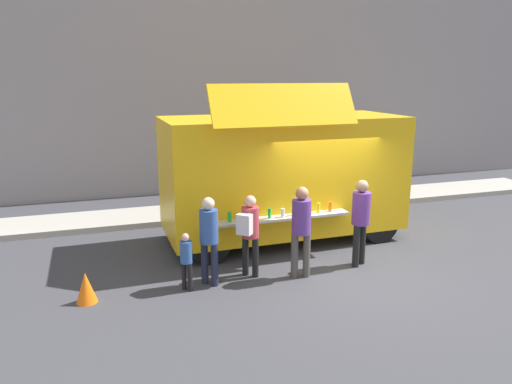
{
  "coord_description": "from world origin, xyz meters",
  "views": [
    {
      "loc": [
        -4.63,
        -8.28,
        3.85
      ],
      "look_at": [
        -1.38,
        1.67,
        1.3
      ],
      "focal_mm": 34.11,
      "sensor_mm": 36.0,
      "label": 1
    }
  ],
  "objects_px": {
    "trash_bin": "(370,186)",
    "customer_rear_waiting": "(209,233)",
    "customer_front_ordering": "(301,224)",
    "traffic_cone_orange": "(86,288)",
    "food_truck_main": "(284,174)",
    "child_near_queue": "(186,256)",
    "customer_extra_browsing": "(361,215)",
    "customer_mid_with_backpack": "(249,228)"
  },
  "relations": [
    {
      "from": "child_near_queue",
      "to": "trash_bin",
      "type": "bearing_deg",
      "value": -3.88
    },
    {
      "from": "trash_bin",
      "to": "customer_front_ordering",
      "type": "xyz_separation_m",
      "value": [
        -4.22,
        -4.53,
        0.56
      ]
    },
    {
      "from": "food_truck_main",
      "to": "customer_mid_with_backpack",
      "type": "distance_m",
      "value": 2.45
    },
    {
      "from": "trash_bin",
      "to": "customer_front_ordering",
      "type": "relative_size",
      "value": 0.58
    },
    {
      "from": "customer_rear_waiting",
      "to": "customer_extra_browsing",
      "type": "bearing_deg",
      "value": -44.09
    },
    {
      "from": "customer_extra_browsing",
      "to": "customer_mid_with_backpack",
      "type": "bearing_deg",
      "value": 56.78
    },
    {
      "from": "food_truck_main",
      "to": "customer_mid_with_backpack",
      "type": "relative_size",
      "value": 3.4
    },
    {
      "from": "food_truck_main",
      "to": "child_near_queue",
      "type": "height_order",
      "value": "food_truck_main"
    },
    {
      "from": "trash_bin",
      "to": "customer_rear_waiting",
      "type": "bearing_deg",
      "value": -144.03
    },
    {
      "from": "traffic_cone_orange",
      "to": "customer_extra_browsing",
      "type": "bearing_deg",
      "value": 0.56
    },
    {
      "from": "traffic_cone_orange",
      "to": "customer_mid_with_backpack",
      "type": "distance_m",
      "value": 3.1
    },
    {
      "from": "traffic_cone_orange",
      "to": "customer_front_ordering",
      "type": "bearing_deg",
      "value": -1.89
    },
    {
      "from": "child_near_queue",
      "to": "customer_mid_with_backpack",
      "type": "bearing_deg",
      "value": -28.16
    },
    {
      "from": "food_truck_main",
      "to": "child_near_queue",
      "type": "distance_m",
      "value": 3.56
    },
    {
      "from": "traffic_cone_orange",
      "to": "trash_bin",
      "type": "xyz_separation_m",
      "value": [
        8.16,
        4.4,
        0.24
      ]
    },
    {
      "from": "trash_bin",
      "to": "customer_rear_waiting",
      "type": "relative_size",
      "value": 0.61
    },
    {
      "from": "traffic_cone_orange",
      "to": "trash_bin",
      "type": "height_order",
      "value": "trash_bin"
    },
    {
      "from": "traffic_cone_orange",
      "to": "child_near_queue",
      "type": "bearing_deg",
      "value": -1.58
    },
    {
      "from": "food_truck_main",
      "to": "trash_bin",
      "type": "height_order",
      "value": "food_truck_main"
    },
    {
      "from": "food_truck_main",
      "to": "customer_extra_browsing",
      "type": "xyz_separation_m",
      "value": [
        0.89,
        -2.03,
        -0.51
      ]
    },
    {
      "from": "customer_mid_with_backpack",
      "to": "trash_bin",
      "type": "bearing_deg",
      "value": -7.71
    },
    {
      "from": "customer_front_ordering",
      "to": "customer_extra_browsing",
      "type": "bearing_deg",
      "value": -71.37
    },
    {
      "from": "child_near_queue",
      "to": "customer_front_ordering",
      "type": "bearing_deg",
      "value": -40.74
    },
    {
      "from": "traffic_cone_orange",
      "to": "customer_extra_browsing",
      "type": "height_order",
      "value": "customer_extra_browsing"
    },
    {
      "from": "trash_bin",
      "to": "customer_mid_with_backpack",
      "type": "xyz_separation_m",
      "value": [
        -5.15,
        -4.22,
        0.47
      ]
    },
    {
      "from": "customer_rear_waiting",
      "to": "customer_extra_browsing",
      "type": "xyz_separation_m",
      "value": [
        3.13,
        -0.02,
        0.07
      ]
    },
    {
      "from": "food_truck_main",
      "to": "customer_rear_waiting",
      "type": "relative_size",
      "value": 3.27
    },
    {
      "from": "trash_bin",
      "to": "food_truck_main",
      "type": "bearing_deg",
      "value": -148.06
    },
    {
      "from": "customer_rear_waiting",
      "to": "customer_mid_with_backpack",
      "type": "bearing_deg",
      "value": -35.71
    },
    {
      "from": "customer_rear_waiting",
      "to": "customer_extra_browsing",
      "type": "relative_size",
      "value": 0.94
    },
    {
      "from": "trash_bin",
      "to": "customer_front_ordering",
      "type": "height_order",
      "value": "customer_front_ordering"
    },
    {
      "from": "customer_mid_with_backpack",
      "to": "child_near_queue",
      "type": "bearing_deg",
      "value": 143.46
    },
    {
      "from": "trash_bin",
      "to": "customer_front_ordering",
      "type": "bearing_deg",
      "value": -132.94
    },
    {
      "from": "customer_front_ordering",
      "to": "customer_extra_browsing",
      "type": "xyz_separation_m",
      "value": [
        1.38,
        0.18,
        -0.0
      ]
    },
    {
      "from": "customer_extra_browsing",
      "to": "child_near_queue",
      "type": "xyz_separation_m",
      "value": [
        -3.58,
        -0.1,
        -0.42
      ]
    },
    {
      "from": "customer_mid_with_backpack",
      "to": "customer_extra_browsing",
      "type": "bearing_deg",
      "value": -50.3
    },
    {
      "from": "customer_rear_waiting",
      "to": "customer_extra_browsing",
      "type": "distance_m",
      "value": 3.13
    },
    {
      "from": "customer_front_ordering",
      "to": "child_near_queue",
      "type": "xyz_separation_m",
      "value": [
        -2.2,
        0.08,
        -0.42
      ]
    },
    {
      "from": "food_truck_main",
      "to": "trash_bin",
      "type": "distance_m",
      "value": 4.51
    },
    {
      "from": "traffic_cone_orange",
      "to": "customer_extra_browsing",
      "type": "relative_size",
      "value": 0.31
    },
    {
      "from": "trash_bin",
      "to": "customer_front_ordering",
      "type": "distance_m",
      "value": 6.21
    },
    {
      "from": "customer_front_ordering",
      "to": "child_near_queue",
      "type": "distance_m",
      "value": 2.24
    }
  ]
}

